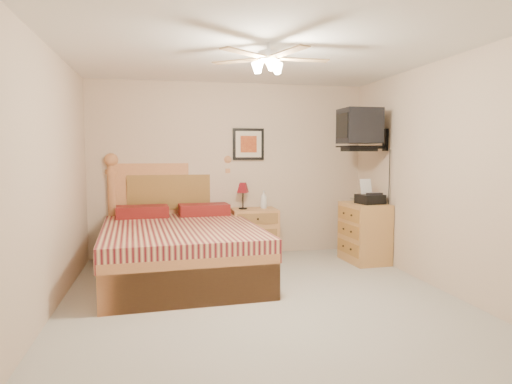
% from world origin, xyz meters
% --- Properties ---
extents(floor, '(4.50, 4.50, 0.00)m').
position_xyz_m(floor, '(0.00, 0.00, 0.00)').
color(floor, '#A5A195').
rests_on(floor, ground).
extents(ceiling, '(4.00, 4.50, 0.04)m').
position_xyz_m(ceiling, '(0.00, 0.00, 2.50)').
color(ceiling, white).
rests_on(ceiling, ground).
extents(wall_back, '(4.00, 0.04, 2.50)m').
position_xyz_m(wall_back, '(0.00, 2.25, 1.25)').
color(wall_back, '#CBB296').
rests_on(wall_back, ground).
extents(wall_front, '(4.00, 0.04, 2.50)m').
position_xyz_m(wall_front, '(0.00, -2.25, 1.25)').
color(wall_front, '#CBB296').
rests_on(wall_front, ground).
extents(wall_left, '(0.04, 4.50, 2.50)m').
position_xyz_m(wall_left, '(-2.00, 0.00, 1.25)').
color(wall_left, '#CBB296').
rests_on(wall_left, ground).
extents(wall_right, '(0.04, 4.50, 2.50)m').
position_xyz_m(wall_right, '(2.00, 0.00, 1.25)').
color(wall_right, '#CBB296').
rests_on(wall_right, ground).
extents(bed, '(1.90, 2.42, 1.50)m').
position_xyz_m(bed, '(-0.77, 1.12, 0.75)').
color(bed, '#C0794C').
rests_on(bed, ground).
extents(nightstand, '(0.64, 0.48, 0.69)m').
position_xyz_m(nightstand, '(0.31, 2.00, 0.35)').
color(nightstand, '#C38149').
rests_on(nightstand, ground).
extents(table_lamp, '(0.27, 0.27, 0.38)m').
position_xyz_m(table_lamp, '(0.15, 2.04, 0.88)').
color(table_lamp, '#630A10').
rests_on(table_lamp, nightstand).
extents(lotion_bottle, '(0.12, 0.12, 0.26)m').
position_xyz_m(lotion_bottle, '(0.46, 2.05, 0.82)').
color(lotion_bottle, silver).
rests_on(lotion_bottle, nightstand).
extents(framed_picture, '(0.46, 0.04, 0.46)m').
position_xyz_m(framed_picture, '(0.27, 2.23, 1.62)').
color(framed_picture, black).
rests_on(framed_picture, wall_back).
extents(dresser, '(0.52, 0.71, 0.81)m').
position_xyz_m(dresser, '(1.73, 1.40, 0.41)').
color(dresser, '#BA8C44').
rests_on(dresser, ground).
extents(fax_machine, '(0.36, 0.38, 0.33)m').
position_xyz_m(fax_machine, '(1.76, 1.31, 0.98)').
color(fax_machine, black).
rests_on(fax_machine, dresser).
extents(magazine_lower, '(0.22, 0.26, 0.02)m').
position_xyz_m(magazine_lower, '(1.68, 1.65, 0.82)').
color(magazine_lower, '#BFB29A').
rests_on(magazine_lower, dresser).
extents(magazine_upper, '(0.19, 0.25, 0.02)m').
position_xyz_m(magazine_upper, '(1.68, 1.65, 0.84)').
color(magazine_upper, gray).
rests_on(magazine_upper, magazine_lower).
extents(wall_tv, '(0.56, 0.46, 0.58)m').
position_xyz_m(wall_tv, '(1.75, 1.34, 1.81)').
color(wall_tv, black).
rests_on(wall_tv, wall_right).
extents(ceiling_fan, '(1.14, 1.14, 0.28)m').
position_xyz_m(ceiling_fan, '(0.00, -0.20, 2.36)').
color(ceiling_fan, white).
rests_on(ceiling_fan, ceiling).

